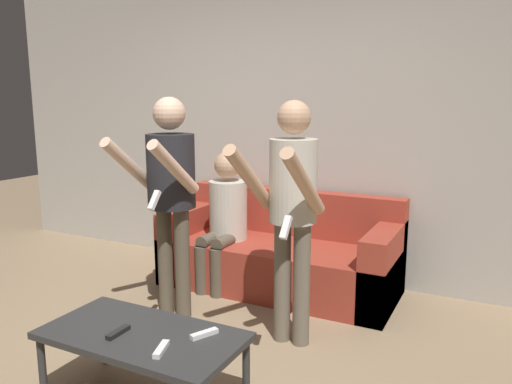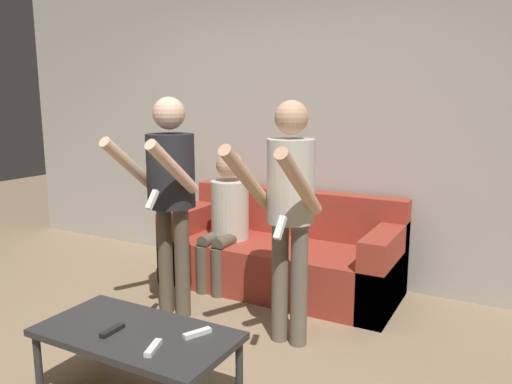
{
  "view_description": "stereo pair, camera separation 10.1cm",
  "coord_description": "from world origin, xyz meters",
  "px_view_note": "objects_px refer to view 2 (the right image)",
  "views": [
    {
      "loc": [
        1.83,
        -2.05,
        1.59
      ],
      "look_at": [
        0.18,
        1.21,
        0.9
      ],
      "focal_mm": 35.0,
      "sensor_mm": 36.0,
      "label": 1
    },
    {
      "loc": [
        1.92,
        -2.0,
        1.59
      ],
      "look_at": [
        0.18,
        1.21,
        0.9
      ],
      "focal_mm": 35.0,
      "sensor_mm": 36.0,
      "label": 2
    }
  ],
  "objects_px": {
    "person_standing_right": "(289,199)",
    "remote_near": "(153,348)",
    "coffee_table": "(136,338)",
    "remote_far": "(197,333)",
    "person_seated": "(227,213)",
    "couch": "(281,256)",
    "remote_mid": "(112,330)",
    "person_standing_left": "(170,182)"
  },
  "relations": [
    {
      "from": "remote_near",
      "to": "person_standing_left",
      "type": "bearing_deg",
      "value": 123.96
    },
    {
      "from": "couch",
      "to": "remote_mid",
      "type": "distance_m",
      "value": 1.93
    },
    {
      "from": "coffee_table",
      "to": "remote_mid",
      "type": "height_order",
      "value": "remote_mid"
    },
    {
      "from": "remote_near",
      "to": "couch",
      "type": "bearing_deg",
      "value": 97.68
    },
    {
      "from": "coffee_table",
      "to": "remote_mid",
      "type": "bearing_deg",
      "value": -142.14
    },
    {
      "from": "person_standing_left",
      "to": "person_seated",
      "type": "height_order",
      "value": "person_standing_left"
    },
    {
      "from": "couch",
      "to": "person_standing_left",
      "type": "bearing_deg",
      "value": -118.09
    },
    {
      "from": "person_standing_left",
      "to": "remote_far",
      "type": "bearing_deg",
      "value": -46.18
    },
    {
      "from": "remote_mid",
      "to": "person_seated",
      "type": "bearing_deg",
      "value": 102.9
    },
    {
      "from": "remote_near",
      "to": "remote_mid",
      "type": "height_order",
      "value": "same"
    },
    {
      "from": "remote_far",
      "to": "person_seated",
      "type": "bearing_deg",
      "value": 116.92
    },
    {
      "from": "couch",
      "to": "person_standing_right",
      "type": "relative_size",
      "value": 1.24
    },
    {
      "from": "person_seated",
      "to": "coffee_table",
      "type": "relative_size",
      "value": 1.1
    },
    {
      "from": "couch",
      "to": "person_standing_right",
      "type": "distance_m",
      "value": 1.22
    },
    {
      "from": "couch",
      "to": "remote_far",
      "type": "relative_size",
      "value": 13.0
    },
    {
      "from": "remote_mid",
      "to": "coffee_table",
      "type": "bearing_deg",
      "value": 37.86
    },
    {
      "from": "person_standing_left",
      "to": "remote_near",
      "type": "xyz_separation_m",
      "value": [
        0.73,
        -1.09,
        -0.58
      ]
    },
    {
      "from": "person_standing_left",
      "to": "person_seated",
      "type": "xyz_separation_m",
      "value": [
        0.03,
        0.72,
        -0.37
      ]
    },
    {
      "from": "person_seated",
      "to": "remote_mid",
      "type": "bearing_deg",
      "value": -77.1
    },
    {
      "from": "couch",
      "to": "remote_far",
      "type": "xyz_separation_m",
      "value": [
        0.36,
        -1.74,
        0.14
      ]
    },
    {
      "from": "remote_far",
      "to": "coffee_table",
      "type": "bearing_deg",
      "value": -160.08
    },
    {
      "from": "person_standing_left",
      "to": "remote_far",
      "type": "height_order",
      "value": "person_standing_left"
    },
    {
      "from": "person_seated",
      "to": "remote_near",
      "type": "height_order",
      "value": "person_seated"
    },
    {
      "from": "remote_far",
      "to": "couch",
      "type": "bearing_deg",
      "value": 101.72
    },
    {
      "from": "remote_mid",
      "to": "person_standing_left",
      "type": "bearing_deg",
      "value": 112.35
    },
    {
      "from": "person_standing_right",
      "to": "remote_mid",
      "type": "bearing_deg",
      "value": -115.99
    },
    {
      "from": "person_standing_right",
      "to": "remote_mid",
      "type": "distance_m",
      "value": 1.28
    },
    {
      "from": "person_standing_right",
      "to": "coffee_table",
      "type": "distance_m",
      "value": 1.21
    },
    {
      "from": "couch",
      "to": "coffee_table",
      "type": "xyz_separation_m",
      "value": [
        0.06,
        -1.85,
        0.09
      ]
    },
    {
      "from": "person_seated",
      "to": "person_standing_right",
      "type": "bearing_deg",
      "value": -38.59
    },
    {
      "from": "person_standing_right",
      "to": "person_seated",
      "type": "distance_m",
      "value": 1.21
    },
    {
      "from": "remote_near",
      "to": "remote_mid",
      "type": "relative_size",
      "value": 1.02
    },
    {
      "from": "person_standing_right",
      "to": "remote_near",
      "type": "xyz_separation_m",
      "value": [
        -0.2,
        -1.08,
        -0.55
      ]
    },
    {
      "from": "remote_far",
      "to": "remote_near",
      "type": "bearing_deg",
      "value": -113.32
    },
    {
      "from": "couch",
      "to": "person_seated",
      "type": "bearing_deg",
      "value": -160.19
    },
    {
      "from": "coffee_table",
      "to": "remote_mid",
      "type": "xyz_separation_m",
      "value": [
        -0.09,
        -0.07,
        0.05
      ]
    },
    {
      "from": "person_standing_right",
      "to": "remote_mid",
      "type": "xyz_separation_m",
      "value": [
        -0.51,
        -1.04,
        -0.55
      ]
    },
    {
      "from": "remote_mid",
      "to": "remote_near",
      "type": "bearing_deg",
      "value": -7.69
    },
    {
      "from": "person_standing_left",
      "to": "remote_far",
      "type": "xyz_separation_m",
      "value": [
        0.83,
        -0.86,
        -0.58
      ]
    },
    {
      "from": "person_standing_left",
      "to": "remote_mid",
      "type": "distance_m",
      "value": 1.27
    },
    {
      "from": "coffee_table",
      "to": "remote_far",
      "type": "xyz_separation_m",
      "value": [
        0.31,
        0.11,
        0.05
      ]
    },
    {
      "from": "couch",
      "to": "remote_near",
      "type": "xyz_separation_m",
      "value": [
        0.27,
        -1.97,
        0.14
      ]
    }
  ]
}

